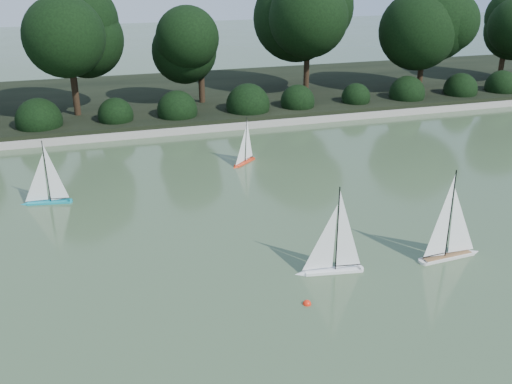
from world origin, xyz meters
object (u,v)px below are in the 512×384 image
sailboat_teal (44,193)px  sailboat_orange (243,156)px  sailboat_white_a (328,259)px  race_buoy (307,304)px  sailboat_white_b (453,243)px

sailboat_teal → sailboat_orange: bearing=13.9°
sailboat_white_a → race_buoy: 1.05m
sailboat_white_a → sailboat_white_b: 2.26m
sailboat_orange → sailboat_white_a: bearing=-91.5°
sailboat_white_a → race_buoy: size_ratio=12.38×
sailboat_white_a → sailboat_orange: bearing=88.5°
race_buoy → sailboat_orange: bearing=82.7°
sailboat_white_a → sailboat_white_b: (2.25, -0.16, 0.02)m
sailboat_orange → sailboat_teal: 4.79m
sailboat_white_b → sailboat_orange: (-2.11, 5.67, -0.07)m
sailboat_teal → race_buoy: sailboat_teal is taller
sailboat_white_b → race_buoy: bearing=-168.3°
sailboat_teal → race_buoy: bearing=-53.1°
sailboat_white_b → race_buoy: sailboat_white_b is taller
sailboat_orange → sailboat_teal: sailboat_teal is taller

